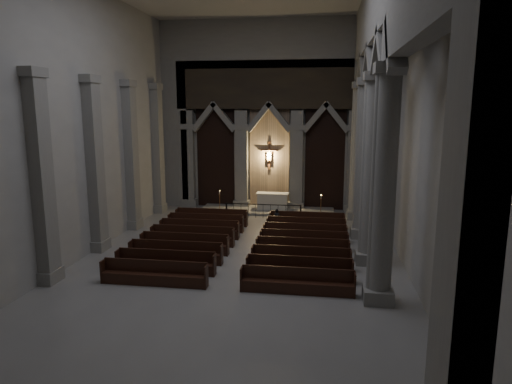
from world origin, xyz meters
TOP-DOWN VIEW (x-y plane):
  - room at (0.00, 0.00)m, footprint 24.00×24.10m
  - sanctuary_wall at (0.00, 11.54)m, footprint 14.00×0.77m
  - right_arcade at (5.50, 1.33)m, footprint 1.00×24.00m
  - left_pilasters at (-6.75, 3.50)m, footprint 0.60×13.00m
  - sanctuary_step at (0.00, 10.60)m, footprint 8.50×2.60m
  - altar at (0.34, 10.76)m, footprint 2.06×0.82m
  - altar_rail at (0.00, 8.75)m, footprint 4.60×0.09m
  - candle_stand_left at (-2.85, 9.51)m, footprint 0.26×0.26m
  - candle_stand_right at (3.44, 9.35)m, footprint 0.24×0.24m
  - pews at (0.00, 2.32)m, footprint 9.53×9.41m
  - worshipper at (1.04, 6.66)m, footprint 0.46×0.38m

SIDE VIEW (x-z plane):
  - sanctuary_step at x=0.00m, z-range 0.00..0.15m
  - pews at x=0.00m, z-range -0.16..0.76m
  - candle_stand_right at x=3.44m, z-range -0.33..1.12m
  - candle_stand_left at x=-2.85m, z-range -0.34..1.17m
  - worshipper at x=1.04m, z-range 0.00..1.09m
  - altar_rail at x=0.00m, z-range 0.15..1.05m
  - altar at x=0.34m, z-range 0.15..1.20m
  - left_pilasters at x=-6.75m, z-range -0.10..7.92m
  - sanctuary_wall at x=0.00m, z-range 0.62..12.62m
  - room at x=0.00m, z-range 1.60..13.60m
  - right_arcade at x=5.50m, z-range 1.83..13.83m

